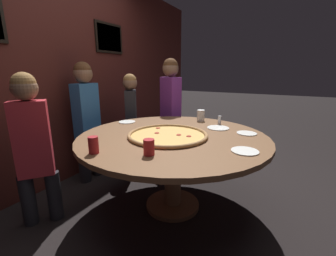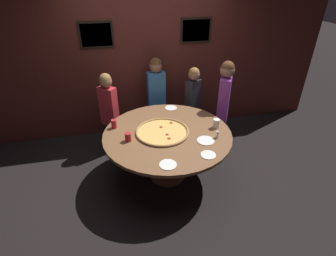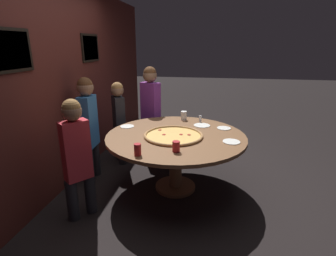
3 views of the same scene
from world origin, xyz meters
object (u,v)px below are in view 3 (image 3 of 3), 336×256
object	(u,v)px
white_plate_beside_cup	(224,128)
diner_far_right	(151,106)
drink_cup_near_right	(176,147)
white_plate_left_side	(231,142)
drink_cup_far_left	(184,116)
drink_cup_by_shaker	(138,150)
diner_far_left	(89,124)
diner_side_right	(77,153)
dining_table	(176,144)
white_plate_near_front	(202,125)
giant_pizza	(173,135)
diner_side_left	(119,118)
white_plate_right_side	(127,126)
condiment_shaker	(200,119)

from	to	relation	value
white_plate_beside_cup	diner_far_right	world-z (taller)	diner_far_right
drink_cup_near_right	white_plate_beside_cup	xyz separation A→B (m)	(0.89, -0.51, -0.05)
white_plate_left_side	diner_far_right	bearing A→B (deg)	46.26
drink_cup_far_left	drink_cup_by_shaker	world-z (taller)	drink_cup_far_left
drink_cup_far_left	white_plate_beside_cup	world-z (taller)	drink_cup_far_left
diner_far_left	diner_side_right	world-z (taller)	diner_far_left
drink_cup_near_right	diner_far_right	xyz separation A→B (m)	(1.56, 0.65, 0.04)
drink_cup_near_right	white_plate_beside_cup	world-z (taller)	drink_cup_near_right
dining_table	white_plate_near_front	world-z (taller)	white_plate_near_front
giant_pizza	diner_far_left	world-z (taller)	diner_far_left
white_plate_beside_cup	diner_side_left	size ratio (longest dim) A/B	0.14
dining_table	drink_cup_by_shaker	distance (m)	0.76
drink_cup_near_right	white_plate_beside_cup	distance (m)	1.03
white_plate_beside_cup	diner_far_left	xyz separation A→B (m)	(-0.29, 1.77, 0.06)
white_plate_right_side	white_plate_left_side	bearing A→B (deg)	-104.55
white_plate_left_side	drink_cup_far_left	bearing A→B (deg)	38.05
white_plate_left_side	diner_side_right	size ratio (longest dim) A/B	0.15
drink_cup_near_right	white_plate_near_front	distance (m)	0.99
white_plate_right_side	diner_side_right	world-z (taller)	diner_side_right
drink_cup_near_right	condiment_shaker	bearing A→B (deg)	-9.27
drink_cup_by_shaker	white_plate_left_side	world-z (taller)	drink_cup_by_shaker
giant_pizza	white_plate_left_side	world-z (taller)	giant_pizza
drink_cup_far_left	drink_cup_by_shaker	size ratio (longest dim) A/B	1.05
giant_pizza	drink_cup_by_shaker	bearing A→B (deg)	156.78
dining_table	diner_side_left	size ratio (longest dim) A/B	1.35
drink_cup_by_shaker	white_plate_left_side	distance (m)	1.09
giant_pizza	diner_side_left	size ratio (longest dim) A/B	0.56
diner_side_left	dining_table	bearing A→B (deg)	22.01
dining_table	giant_pizza	bearing A→B (deg)	162.71
dining_table	diner_far_left	xyz separation A→B (m)	(0.07, 1.18, 0.18)
drink_cup_near_right	condiment_shaker	distance (m)	1.14
white_plate_beside_cup	diner_side_right	xyz separation A→B (m)	(-1.10, 1.51, -0.00)
diner_far_right	white_plate_left_side	bearing A→B (deg)	-14.95
dining_table	drink_cup_near_right	size ratio (longest dim) A/B	15.09
dining_table	diner_side_right	size ratio (longest dim) A/B	1.32
drink_cup_by_shaker	diner_side_left	bearing A→B (deg)	27.28
white_plate_left_side	diner_far_left	size ratio (longest dim) A/B	0.14
dining_table	diner_far_left	distance (m)	1.20
white_plate_beside_cup	drink_cup_far_left	bearing A→B (deg)	60.75
dining_table	white_plate_left_side	size ratio (longest dim) A/B	8.67
drink_cup_near_right	diner_side_right	distance (m)	1.02
white_plate_near_front	diner_far_right	size ratio (longest dim) A/B	0.15
white_plate_near_front	diner_far_left	size ratio (longest dim) A/B	0.16
giant_pizza	drink_cup_near_right	xyz separation A→B (m)	(-0.46, -0.10, 0.04)
white_plate_near_front	diner_far_right	distance (m)	1.06
dining_table	drink_cup_near_right	world-z (taller)	drink_cup_near_right
white_plate_beside_cup	diner_side_right	distance (m)	1.87
white_plate_beside_cup	condiment_shaker	distance (m)	0.41
white_plate_right_side	diner_far_left	bearing A→B (deg)	106.32
giant_pizza	white_plate_beside_cup	world-z (taller)	giant_pizza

